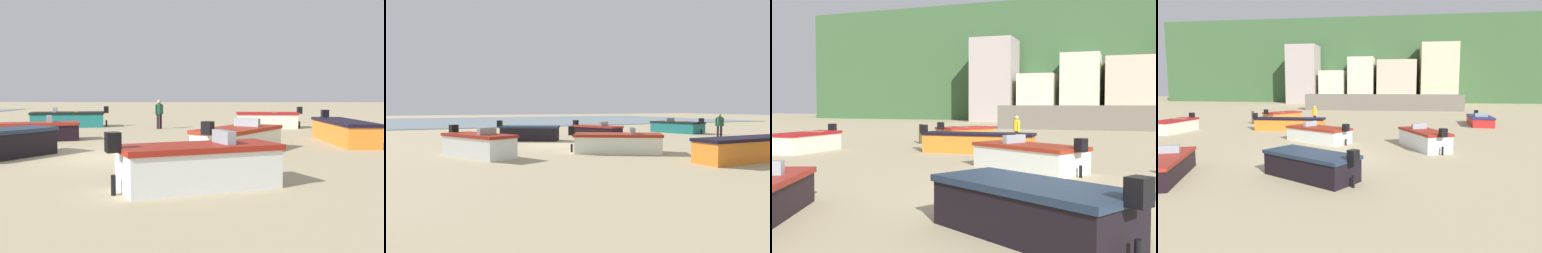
% 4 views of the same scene
% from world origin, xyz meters
% --- Properties ---
extents(ground_plane, '(160.00, 160.00, 0.00)m').
position_xyz_m(ground_plane, '(0.00, 0.00, 0.00)').
color(ground_plane, tan).
extents(boat_white_0, '(4.16, 3.38, 1.17)m').
position_xyz_m(boat_white_0, '(-1.26, 4.23, 0.44)').
color(boat_white_0, white).
rests_on(boat_white_0, ground).
extents(boat_cream_3, '(1.53, 3.72, 1.22)m').
position_xyz_m(boat_cream_3, '(-12.11, 6.66, 0.46)').
color(boat_cream_3, beige).
rests_on(boat_cream_3, ground).
extents(boat_white_5, '(2.64, 3.73, 1.26)m').
position_xyz_m(boat_white_5, '(4.63, 2.95, 0.49)').
color(boat_white_5, white).
rests_on(boat_white_5, ground).
extents(boat_teal_6, '(2.57, 4.55, 1.20)m').
position_xyz_m(boat_teal_6, '(-12.58, -4.90, 0.46)').
color(boat_teal_6, '#1C6F6F').
rests_on(boat_teal_6, ground).
extents(boat_black_7, '(2.50, 3.99, 1.10)m').
position_xyz_m(boat_black_7, '(-4.78, -4.08, 0.40)').
color(boat_black_7, black).
rests_on(boat_black_7, ground).
extents(boat_orange_8, '(5.32, 1.45, 1.24)m').
position_xyz_m(boat_orange_8, '(-4.46, 8.70, 0.47)').
color(boat_orange_8, orange).
rests_on(boat_orange_8, ground).
extents(beach_walker_foreground, '(0.48, 0.48, 1.62)m').
position_xyz_m(beach_walker_foreground, '(-11.40, 0.57, 0.95)').
color(beach_walker_foreground, black).
rests_on(beach_walker_foreground, ground).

